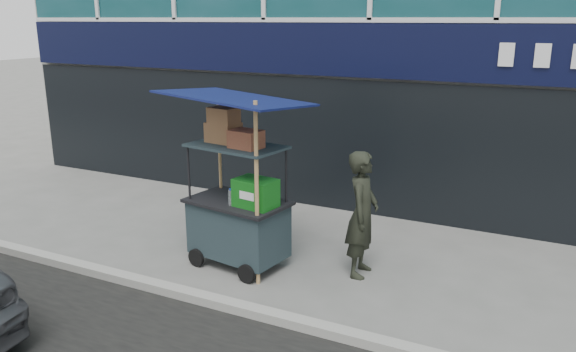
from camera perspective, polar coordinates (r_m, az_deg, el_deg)
The scene contains 4 objects.
ground at distance 7.09m, azimuth -3.02°, elevation -13.21°, with size 80.00×80.00×0.00m, color #61615D.
curb at distance 6.91m, azimuth -3.86°, elevation -13.49°, with size 80.00×0.18×0.12m, color #97978F.
vendor_cart at distance 7.90m, azimuth -5.04°, elevation -3.15°, with size 2.03×1.57×2.51m.
vendor_man at distance 7.67m, azimuth 7.56°, elevation -3.87°, with size 0.64×0.42×1.75m, color black.
Camera 1 is at (3.07, -5.39, 3.43)m, focal length 35.00 mm.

